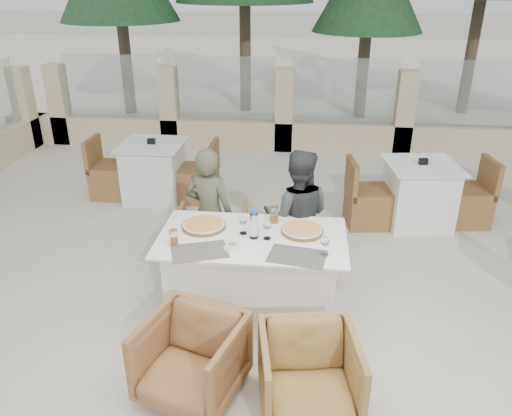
# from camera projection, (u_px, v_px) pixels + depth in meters

# --- Properties ---
(ground) EXTENTS (80.00, 80.00, 0.00)m
(ground) POSITION_uv_depth(u_px,v_px,m) (254.00, 319.00, 4.46)
(ground) COLOR beige
(ground) RESTS_ON ground
(sand_patch) EXTENTS (30.00, 16.00, 0.01)m
(sand_patch) POSITION_uv_depth(u_px,v_px,m) (298.00, 64.00, 17.06)
(sand_patch) COLOR #F5E6C9
(sand_patch) RESTS_ON ground
(perimeter_wall_far) EXTENTS (10.00, 0.34, 1.60)m
(perimeter_wall_far) POSITION_uv_depth(u_px,v_px,m) (284.00, 104.00, 8.44)
(perimeter_wall_far) COLOR beige
(perimeter_wall_far) RESTS_ON ground
(dining_table) EXTENTS (1.60, 0.90, 0.77)m
(dining_table) POSITION_uv_depth(u_px,v_px,m) (252.00, 275.00, 4.40)
(dining_table) COLOR white
(dining_table) RESTS_ON ground
(placemat_near_left) EXTENTS (0.52, 0.43, 0.00)m
(placemat_near_left) POSITION_uv_depth(u_px,v_px,m) (199.00, 251.00, 4.01)
(placemat_near_left) COLOR #5E5951
(placemat_near_left) RESTS_ON dining_table
(placemat_near_right) EXTENTS (0.49, 0.37, 0.00)m
(placemat_near_right) POSITION_uv_depth(u_px,v_px,m) (297.00, 256.00, 3.94)
(placemat_near_right) COLOR #56524A
(placemat_near_right) RESTS_ON dining_table
(pizza_left) EXTENTS (0.48, 0.48, 0.05)m
(pizza_left) POSITION_uv_depth(u_px,v_px,m) (204.00, 225.00, 4.39)
(pizza_left) COLOR #D85D1D
(pizza_left) RESTS_ON dining_table
(pizza_right) EXTENTS (0.48, 0.48, 0.05)m
(pizza_right) POSITION_uv_depth(u_px,v_px,m) (302.00, 230.00, 4.30)
(pizza_right) COLOR orange
(pizza_right) RESTS_ON dining_table
(water_bottle) EXTENTS (0.08, 0.08, 0.26)m
(water_bottle) POSITION_uv_depth(u_px,v_px,m) (254.00, 224.00, 4.17)
(water_bottle) COLOR #A3C3D6
(water_bottle) RESTS_ON dining_table
(wine_glass_centre) EXTENTS (0.09, 0.09, 0.18)m
(wine_glass_centre) POSITION_uv_depth(u_px,v_px,m) (243.00, 224.00, 4.26)
(wine_glass_centre) COLOR white
(wine_glass_centre) RESTS_ON dining_table
(wine_glass_near) EXTENTS (0.08, 0.08, 0.18)m
(wine_glass_near) POSITION_uv_depth(u_px,v_px,m) (267.00, 229.00, 4.17)
(wine_glass_near) COLOR silver
(wine_glass_near) RESTS_ON dining_table
(wine_glass_corner) EXTENTS (0.09, 0.09, 0.18)m
(wine_glass_corner) POSITION_uv_depth(u_px,v_px,m) (325.00, 245.00, 3.92)
(wine_glass_corner) COLOR white
(wine_glass_corner) RESTS_ON dining_table
(beer_glass_left) EXTENTS (0.09, 0.09, 0.13)m
(beer_glass_left) POSITION_uv_depth(u_px,v_px,m) (174.00, 237.00, 4.10)
(beer_glass_left) COLOR orange
(beer_glass_left) RESTS_ON dining_table
(beer_glass_right) EXTENTS (0.09, 0.09, 0.15)m
(beer_glass_right) POSITION_uv_depth(u_px,v_px,m) (274.00, 214.00, 4.46)
(beer_glass_right) COLOR orange
(beer_glass_right) RESTS_ON dining_table
(olive_dish) EXTENTS (0.14, 0.14, 0.04)m
(olive_dish) POSITION_uv_depth(u_px,v_px,m) (232.00, 246.00, 4.06)
(olive_dish) COLOR silver
(olive_dish) RESTS_ON dining_table
(armchair_far_left) EXTENTS (0.77, 0.78, 0.66)m
(armchair_far_left) POSITION_uv_depth(u_px,v_px,m) (212.00, 242.00, 5.07)
(armchair_far_left) COLOR olive
(armchair_far_left) RESTS_ON ground
(armchair_far_right) EXTENTS (0.73, 0.74, 0.53)m
(armchair_far_right) POSITION_uv_depth(u_px,v_px,m) (298.00, 261.00, 4.84)
(armchair_far_right) COLOR #9B6538
(armchair_far_right) RESTS_ON ground
(armchair_near_left) EXTENTS (0.84, 0.85, 0.62)m
(armchair_near_left) POSITION_uv_depth(u_px,v_px,m) (192.00, 359.00, 3.55)
(armchair_near_left) COLOR brown
(armchair_near_left) RESTS_ON ground
(armchair_near_right) EXTENTS (0.76, 0.77, 0.61)m
(armchair_near_right) POSITION_uv_depth(u_px,v_px,m) (309.00, 376.00, 3.41)
(armchair_near_right) COLOR olive
(armchair_near_right) RESTS_ON ground
(diner_left) EXTENTS (0.56, 0.43, 1.35)m
(diner_left) POSITION_uv_depth(u_px,v_px,m) (209.00, 214.00, 4.85)
(diner_left) COLOR #4E513A
(diner_left) RESTS_ON ground
(diner_right) EXTENTS (0.67, 0.52, 1.36)m
(diner_right) POSITION_uv_depth(u_px,v_px,m) (297.00, 217.00, 4.78)
(diner_right) COLOR #393C3E
(diner_right) RESTS_ON ground
(bg_table_a) EXTENTS (1.64, 0.83, 0.77)m
(bg_table_a) POSITION_uv_depth(u_px,v_px,m) (154.00, 171.00, 6.73)
(bg_table_a) COLOR silver
(bg_table_a) RESTS_ON ground
(bg_table_b) EXTENTS (1.73, 1.03, 0.77)m
(bg_table_b) POSITION_uv_depth(u_px,v_px,m) (418.00, 194.00, 6.02)
(bg_table_b) COLOR white
(bg_table_b) RESTS_ON ground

